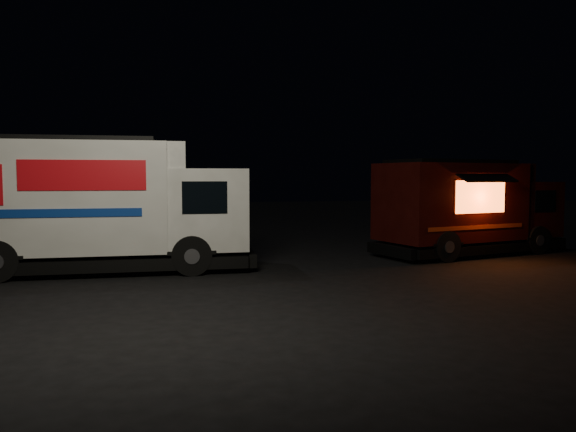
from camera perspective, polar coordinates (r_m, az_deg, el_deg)
The scene contains 3 objects.
ground at distance 12.52m, azimuth -4.57°, elevation -7.00°, with size 80.00×80.00×0.00m, color black.
white_truck at distance 14.88m, azimuth -18.08°, elevation 1.07°, with size 7.39×2.52×3.35m, color white, non-canonical shape.
red_truck at distance 18.25m, azimuth 18.00°, elevation 0.85°, with size 6.21×2.29×2.89m, color black, non-canonical shape.
Camera 1 is at (-2.28, -12.08, 2.39)m, focal length 35.00 mm.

